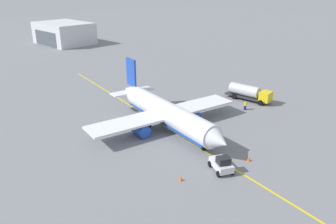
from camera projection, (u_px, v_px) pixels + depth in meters
The scene contains 9 objects.
ground_plane at pixel (168, 128), 56.24m from camera, with size 400.00×400.00×0.00m, color slate.
airplane at pixel (166, 113), 55.64m from camera, with size 29.35×27.45×9.63m.
fuel_tanker at pixel (249, 92), 68.78m from camera, with size 9.98×4.00×3.15m.
pushback_tug at pixel (222, 164), 43.46m from camera, with size 4.09×3.44×2.20m.
refueling_worker at pixel (245, 106), 64.07m from camera, with size 0.45×0.58×1.71m.
safety_cone_nose at pixel (249, 159), 46.07m from camera, with size 0.57×0.57×0.63m, color #F2590F.
safety_cone_wingtip at pixel (181, 179), 41.56m from camera, with size 0.53×0.53×0.59m, color #F2590F.
distant_hangar at pixel (64, 33), 129.48m from camera, with size 23.43×17.47×8.07m.
taxi_line_marking at pixel (168, 128), 56.24m from camera, with size 85.17×0.30×0.01m, color yellow.
Camera 1 is at (38.85, -33.39, 23.39)m, focal length 35.66 mm.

